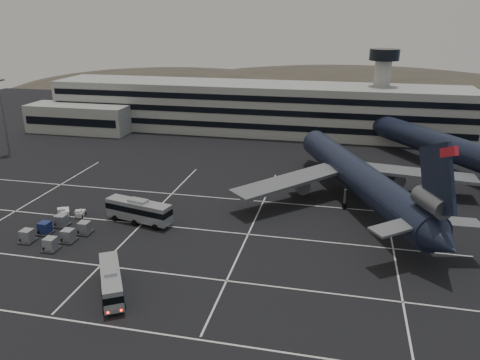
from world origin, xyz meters
name	(u,v)px	position (x,y,z in m)	size (l,w,h in m)	color
ground	(167,238)	(0.00, 0.00, 0.00)	(260.00, 260.00, 0.00)	black
lane_markings	(175,237)	(0.95, 0.72, 0.01)	(90.00, 55.62, 0.01)	silver
terminal	(245,108)	(-2.95, 71.14, 6.93)	(125.00, 26.00, 24.00)	gray
hills	(328,111)	(17.99, 170.00, -12.07)	(352.00, 180.00, 44.00)	#38332B
lightpole_left	(1,107)	(-55.00, 35.00, 11.82)	(2.40, 2.40, 18.28)	slate
trijet_main	(360,177)	(29.04, 20.53, 5.25)	(43.80, 54.98, 18.08)	black
trijet_far	(446,146)	(47.97, 45.56, 5.43)	(37.78, 50.83, 18.08)	black
bus_near	(111,280)	(-1.15, -16.00, 1.97)	(7.21, 9.99, 3.60)	#9B9CA3
bus_far	(139,210)	(-6.60, 4.42, 2.26)	(11.99, 5.27, 4.13)	#9B9CA3
tug_a	(80,213)	(-17.51, 4.45, 0.58)	(1.55, 2.22, 1.31)	silver
tug_b	(65,212)	(-20.17, 4.05, 0.71)	(2.64, 2.90, 1.61)	silver
uld_cluster	(56,232)	(-16.85, -3.59, 0.97)	(9.71, 10.61, 1.98)	#2D2D30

